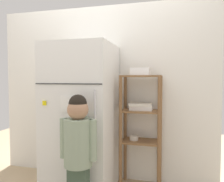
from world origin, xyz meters
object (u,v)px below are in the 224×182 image
object	(u,v)px
refrigerator	(82,117)
child_standing	(78,142)
fruit_bin	(141,72)
pantry_shelf_unit	(141,119)

from	to	relation	value
refrigerator	child_standing	world-z (taller)	refrigerator
fruit_bin	child_standing	bearing A→B (deg)	-126.39
refrigerator	pantry_shelf_unit	distance (m)	0.64
refrigerator	pantry_shelf_unit	xyz separation A→B (m)	(0.62, 0.19, -0.02)
pantry_shelf_unit	refrigerator	bearing A→B (deg)	-163.19
refrigerator	child_standing	bearing A→B (deg)	-70.98
child_standing	pantry_shelf_unit	distance (m)	0.80
refrigerator	fruit_bin	world-z (taller)	refrigerator
child_standing	fruit_bin	xyz separation A→B (m)	(0.46, 0.63, 0.63)
pantry_shelf_unit	fruit_bin	distance (m)	0.51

